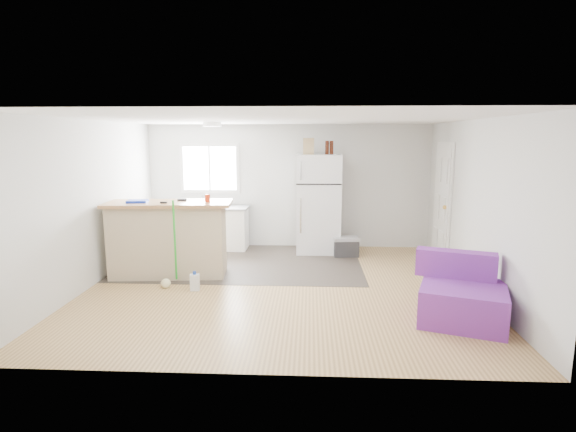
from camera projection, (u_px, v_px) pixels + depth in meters
The scene contains 19 objects.
room at pixel (280, 205), 6.37m from camera, with size 5.51×5.01×2.41m.
vinyl_zone at pixel (244, 262), 7.84m from camera, with size 4.05×2.50×0.00m, color #342D27.
window at pixel (210, 168), 8.83m from camera, with size 1.18×0.06×0.98m.
interior_door at pixel (442, 204), 7.79m from camera, with size 0.11×0.92×2.10m.
ceiling_fixture at pixel (212, 124), 7.41m from camera, with size 0.30×0.30×0.07m, color white.
kitchen_cabinets at pixel (201, 227), 8.76m from camera, with size 1.87×0.61×1.10m.
peninsula at pixel (169, 239), 7.00m from camera, with size 1.96×0.89×1.17m.
refrigerator at pixel (318, 204), 8.45m from camera, with size 0.83×0.79×1.84m.
cooler at pixel (346, 246), 8.23m from camera, with size 0.50×0.36×0.36m.
purple_seat at pixel (462, 297), 5.31m from camera, with size 1.18×1.16×0.77m.
cleaner_jug at pixel (195, 282), 6.37m from camera, with size 0.14×0.10×0.28m.
mop at pixel (168, 272), 6.50m from camera, with size 0.26×0.36×1.30m.
red_cup at pixel (207, 198), 6.88m from camera, with size 0.08×0.08×0.12m, color red.
blue_tray at pixel (137, 201), 6.84m from camera, with size 0.30×0.22×0.04m, color #1430C1.
tool_a at pixel (182, 200), 7.02m from camera, with size 0.14×0.05×0.03m, color black.
tool_b at pixel (164, 202), 6.75m from camera, with size 0.10×0.04×0.03m, color black.
cardboard_box at pixel (308, 146), 8.21m from camera, with size 0.20×0.10×0.30m, color tan.
bottle_left at pixel (327, 148), 8.20m from camera, with size 0.07×0.07×0.25m, color #3A150A.
bottle_right at pixel (331, 148), 8.21m from camera, with size 0.07×0.07×0.25m, color #3A150A.
Camera 1 is at (0.42, -6.29, 2.14)m, focal length 28.00 mm.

